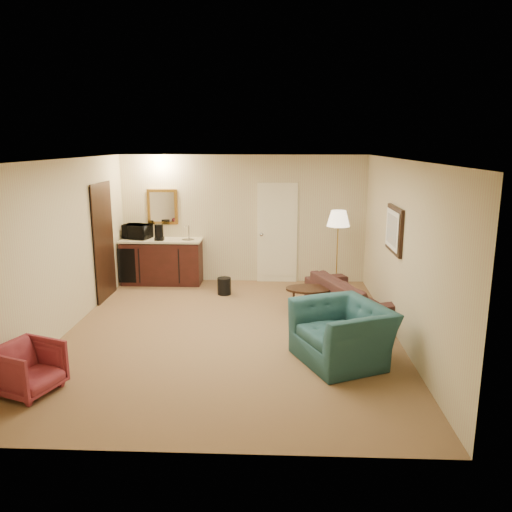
{
  "coord_description": "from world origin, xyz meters",
  "views": [
    {
      "loc": [
        0.7,
        -7.11,
        2.83
      ],
      "look_at": [
        0.37,
        0.5,
        1.1
      ],
      "focal_mm": 35.0,
      "sensor_mm": 36.0,
      "label": 1
    }
  ],
  "objects_px": {
    "wetbar_cabinet": "(162,261)",
    "rose_chair_near": "(28,366)",
    "waste_bin": "(224,286)",
    "rose_chair_far": "(29,368)",
    "microwave": "(137,230)",
    "floor_lamp": "(337,253)",
    "coffee_table": "(309,300)",
    "sofa": "(351,290)",
    "teal_armchair": "(343,324)",
    "coffee_maker": "(159,232)"
  },
  "relations": [
    {
      "from": "microwave",
      "to": "coffee_maker",
      "type": "xyz_separation_m",
      "value": [
        0.49,
        -0.16,
        -0.02
      ]
    },
    {
      "from": "rose_chair_near",
      "to": "coffee_table",
      "type": "xyz_separation_m",
      "value": [
        3.39,
        2.91,
        -0.1
      ]
    },
    {
      "from": "rose_chair_far",
      "to": "microwave",
      "type": "xyz_separation_m",
      "value": [
        0.0,
        4.69,
        0.81
      ]
    },
    {
      "from": "rose_chair_near",
      "to": "coffee_table",
      "type": "bearing_deg",
      "value": -29.29
    },
    {
      "from": "sofa",
      "to": "teal_armchair",
      "type": "height_order",
      "value": "teal_armchair"
    },
    {
      "from": "waste_bin",
      "to": "microwave",
      "type": "height_order",
      "value": "microwave"
    },
    {
      "from": "floor_lamp",
      "to": "coffee_table",
      "type": "bearing_deg",
      "value": -117.58
    },
    {
      "from": "teal_armchair",
      "to": "coffee_maker",
      "type": "relative_size",
      "value": 3.66
    },
    {
      "from": "rose_chair_far",
      "to": "coffee_table",
      "type": "relative_size",
      "value": 0.74
    },
    {
      "from": "rose_chair_far",
      "to": "floor_lamp",
      "type": "xyz_separation_m",
      "value": [
        3.98,
        4.02,
        0.52
      ]
    },
    {
      "from": "rose_chair_near",
      "to": "microwave",
      "type": "bearing_deg",
      "value": 20.08
    },
    {
      "from": "sofa",
      "to": "waste_bin",
      "type": "xyz_separation_m",
      "value": [
        -2.25,
        0.96,
        -0.23
      ]
    },
    {
      "from": "rose_chair_far",
      "to": "coffee_table",
      "type": "distance_m",
      "value": 4.46
    },
    {
      "from": "wetbar_cabinet",
      "to": "microwave",
      "type": "bearing_deg",
      "value": 171.73
    },
    {
      "from": "rose_chair_near",
      "to": "sofa",
      "type": "bearing_deg",
      "value": -34.12
    },
    {
      "from": "coffee_table",
      "to": "rose_chair_far",
      "type": "bearing_deg",
      "value": -139.58
    },
    {
      "from": "coffee_table",
      "to": "wetbar_cabinet",
      "type": "bearing_deg",
      "value": 149.11
    },
    {
      "from": "floor_lamp",
      "to": "coffee_maker",
      "type": "distance_m",
      "value": 3.54
    },
    {
      "from": "wetbar_cabinet",
      "to": "sofa",
      "type": "height_order",
      "value": "wetbar_cabinet"
    },
    {
      "from": "sofa",
      "to": "floor_lamp",
      "type": "distance_m",
      "value": 1.17
    },
    {
      "from": "coffee_table",
      "to": "microwave",
      "type": "relative_size",
      "value": 1.47
    },
    {
      "from": "sofa",
      "to": "coffee_table",
      "type": "relative_size",
      "value": 2.61
    },
    {
      "from": "rose_chair_near",
      "to": "rose_chair_far",
      "type": "bearing_deg",
      "value": 20.08
    },
    {
      "from": "wetbar_cabinet",
      "to": "waste_bin",
      "type": "distance_m",
      "value": 1.56
    },
    {
      "from": "floor_lamp",
      "to": "waste_bin",
      "type": "height_order",
      "value": "floor_lamp"
    },
    {
      "from": "sofa",
      "to": "floor_lamp",
      "type": "relative_size",
      "value": 1.25
    },
    {
      "from": "teal_armchair",
      "to": "waste_bin",
      "type": "height_order",
      "value": "teal_armchair"
    },
    {
      "from": "floor_lamp",
      "to": "microwave",
      "type": "relative_size",
      "value": 3.06
    },
    {
      "from": "wetbar_cabinet",
      "to": "waste_bin",
      "type": "xyz_separation_m",
      "value": [
        1.35,
        -0.72,
        -0.3
      ]
    },
    {
      "from": "waste_bin",
      "to": "wetbar_cabinet",
      "type": "bearing_deg",
      "value": 151.93
    },
    {
      "from": "floor_lamp",
      "to": "waste_bin",
      "type": "bearing_deg",
      "value": -176.71
    },
    {
      "from": "teal_armchair",
      "to": "microwave",
      "type": "xyz_separation_m",
      "value": [
        -3.72,
        3.69,
        0.58
      ]
    },
    {
      "from": "wetbar_cabinet",
      "to": "floor_lamp",
      "type": "bearing_deg",
      "value": -9.73
    },
    {
      "from": "sofa",
      "to": "rose_chair_near",
      "type": "relative_size",
      "value": 3.1
    },
    {
      "from": "wetbar_cabinet",
      "to": "rose_chair_near",
      "type": "distance_m",
      "value": 4.67
    },
    {
      "from": "coffee_maker",
      "to": "rose_chair_near",
      "type": "bearing_deg",
      "value": -95.66
    },
    {
      "from": "sofa",
      "to": "microwave",
      "type": "bearing_deg",
      "value": 45.47
    },
    {
      "from": "sofa",
      "to": "waste_bin",
      "type": "relative_size",
      "value": 6.26
    },
    {
      "from": "floor_lamp",
      "to": "rose_chair_far",
      "type": "bearing_deg",
      "value": -134.72
    },
    {
      "from": "coffee_table",
      "to": "coffee_maker",
      "type": "bearing_deg",
      "value": 150.53
    },
    {
      "from": "coffee_table",
      "to": "microwave",
      "type": "distance_m",
      "value": 3.94
    },
    {
      "from": "wetbar_cabinet",
      "to": "waste_bin",
      "type": "bearing_deg",
      "value": -28.07
    },
    {
      "from": "waste_bin",
      "to": "microwave",
      "type": "bearing_deg",
      "value": 156.81
    },
    {
      "from": "waste_bin",
      "to": "coffee_maker",
      "type": "distance_m",
      "value": 1.76
    },
    {
      "from": "sofa",
      "to": "coffee_maker",
      "type": "relative_size",
      "value": 6.26
    },
    {
      "from": "wetbar_cabinet",
      "to": "rose_chair_far",
      "type": "xyz_separation_m",
      "value": [
        -0.5,
        -4.62,
        -0.17
      ]
    },
    {
      "from": "wetbar_cabinet",
      "to": "coffee_maker",
      "type": "height_order",
      "value": "coffee_maker"
    },
    {
      "from": "waste_bin",
      "to": "coffee_maker",
      "type": "bearing_deg",
      "value": 155.15
    },
    {
      "from": "wetbar_cabinet",
      "to": "rose_chair_near",
      "type": "height_order",
      "value": "wetbar_cabinet"
    },
    {
      "from": "rose_chair_far",
      "to": "waste_bin",
      "type": "xyz_separation_m",
      "value": [
        1.85,
        3.9,
        -0.13
      ]
    }
  ]
}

